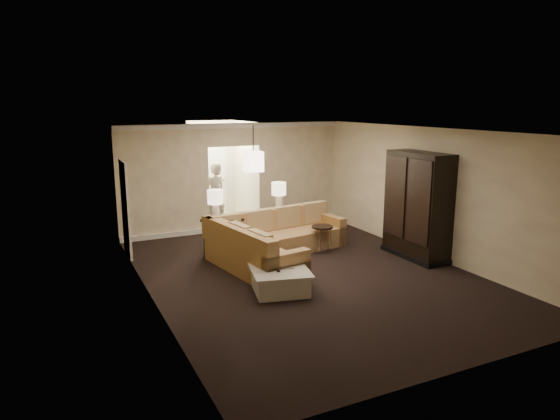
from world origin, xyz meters
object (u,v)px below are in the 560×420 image
console_table (249,229)px  armoire (418,208)px  drink_table (322,233)px  person (215,193)px  sectional_sofa (273,242)px  coffee_table (280,280)px

console_table → armoire: (3.11, -1.99, 0.59)m
armoire → drink_table: (-1.66, 1.19, -0.67)m
drink_table → person: 3.48m
console_table → drink_table: bearing=-40.5°
console_table → person: (-0.03, 2.30, 0.47)m
sectional_sofa → coffee_table: sectional_sofa is taller
coffee_table → console_table: bearing=80.2°
console_table → person: size_ratio=1.15×
console_table → drink_table: 1.66m
console_table → drink_table: (1.45, -0.80, -0.07)m
armoire → sectional_sofa: bearing=157.6°
sectional_sofa → person: size_ratio=1.71×
drink_table → person: bearing=115.5°
person → drink_table: bearing=96.4°
console_table → person: bearing=79.2°
armoire → person: 5.32m
armoire → drink_table: size_ratio=3.79×
coffee_table → armoire: armoire is taller
drink_table → sectional_sofa: bearing=-179.7°
sectional_sofa → console_table: 0.85m
armoire → person: armoire is taller
sectional_sofa → person: person is taller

